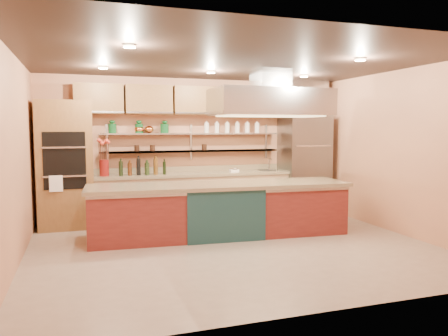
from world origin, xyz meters
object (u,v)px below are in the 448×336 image
object	(u,v)px
refrigerator	(304,164)
copper_kettle	(149,129)
island	(220,210)
flower_vase	(104,168)
green_canister	(164,129)
kitchen_scale	(234,169)

from	to	relation	value
refrigerator	copper_kettle	distance (m)	3.35
island	copper_kettle	distance (m)	2.30
flower_vase	green_canister	bearing A→B (deg)	10.72
copper_kettle	island	bearing A→B (deg)	-60.17
island	flower_vase	world-z (taller)	flower_vase
kitchen_scale	refrigerator	bearing A→B (deg)	-1.64
refrigerator	island	world-z (taller)	refrigerator
island	green_canister	bearing A→B (deg)	115.31
flower_vase	green_canister	world-z (taller)	green_canister
flower_vase	copper_kettle	size ratio (longest dim) A/B	1.69
kitchen_scale	copper_kettle	xyz separation A→B (m)	(-1.67, 0.22, 0.81)
refrigerator	kitchen_scale	size ratio (longest dim) A/B	12.09
green_canister	flower_vase	bearing A→B (deg)	-169.28
copper_kettle	refrigerator	bearing A→B (deg)	-4.04
island	kitchen_scale	distance (m)	1.67
green_canister	kitchen_scale	bearing A→B (deg)	-9.06
kitchen_scale	green_canister	distance (m)	1.62
refrigerator	flower_vase	xyz separation A→B (m)	(-4.13, 0.01, 0.03)
flower_vase	copper_kettle	world-z (taller)	copper_kettle
refrigerator	kitchen_scale	bearing A→B (deg)	179.64
refrigerator	copper_kettle	bearing A→B (deg)	175.96
island	flower_vase	bearing A→B (deg)	145.99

